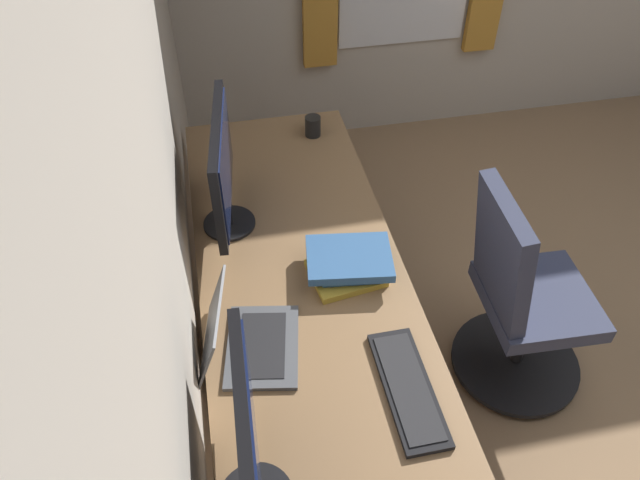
{
  "coord_description": "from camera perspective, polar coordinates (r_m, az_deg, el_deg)",
  "views": [
    {
      "loc": [
        -1.29,
        1.98,
        2.31
      ],
      "look_at": [
        0.11,
        1.69,
        0.95
      ],
      "focal_mm": 34.19,
      "sensor_mm": 36.0,
      "label": 1
    }
  ],
  "objects": [
    {
      "name": "book_stack_near",
      "position": [
        2.14,
        2.67,
        -2.27
      ],
      "size": [
        0.27,
        0.33,
        0.08
      ],
      "color": "gold",
      "rests_on": "desk"
    },
    {
      "name": "drawer_pedestal",
      "position": [
        2.35,
        -1.25,
        -13.06
      ],
      "size": [
        0.4,
        0.51,
        0.69
      ],
      "color": "#936D47",
      "rests_on": "ground"
    },
    {
      "name": "desk",
      "position": [
        2.17,
        -1.3,
        -5.55
      ],
      "size": [
        2.2,
        0.74,
        0.73
      ],
      "color": "#936D47",
      "rests_on": "ground"
    },
    {
      "name": "monitor_secondary",
      "position": [
        2.22,
        -9.09,
        6.6
      ],
      "size": [
        0.57,
        0.2,
        0.46
      ],
      "color": "black",
      "rests_on": "desk"
    },
    {
      "name": "keyboard_main",
      "position": [
        1.89,
        8.24,
        -13.53
      ],
      "size": [
        0.42,
        0.14,
        0.02
      ],
      "color": "black",
      "rests_on": "desk"
    },
    {
      "name": "coffee_mug",
      "position": [
        2.82,
        -0.69,
        10.65
      ],
      "size": [
        0.11,
        0.07,
        0.09
      ],
      "color": "black",
      "rests_on": "desk"
    },
    {
      "name": "office_chair",
      "position": [
        2.57,
        18.2,
        -5.58
      ],
      "size": [
        0.56,
        0.56,
        0.97
      ],
      "color": "#383D56",
      "rests_on": "ground"
    },
    {
      "name": "laptop_leftmost",
      "position": [
        1.94,
        -7.23,
        -9.08
      ],
      "size": [
        0.37,
        0.35,
        0.22
      ],
      "color": "#595B60",
      "rests_on": "desk"
    },
    {
      "name": "wall_back",
      "position": [
        1.66,
        -16.05,
        3.93
      ],
      "size": [
        4.82,
        0.1,
        2.6
      ],
      "primitive_type": "cube",
      "color": "beige",
      "rests_on": "ground"
    },
    {
      "name": "monitor_primary",
      "position": [
        1.5,
        -6.61,
        -19.23
      ],
      "size": [
        0.57,
        0.2,
        0.44
      ],
      "color": "black",
      "rests_on": "desk"
    }
  ]
}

